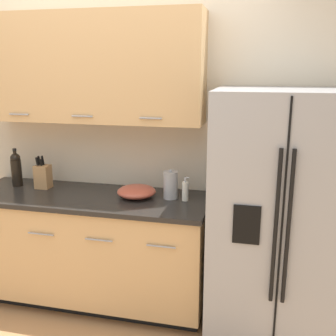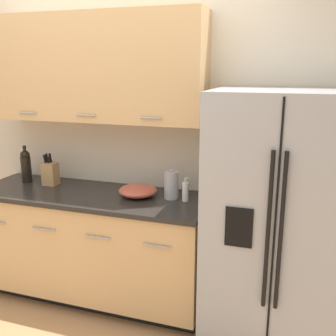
{
  "view_description": "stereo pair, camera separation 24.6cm",
  "coord_description": "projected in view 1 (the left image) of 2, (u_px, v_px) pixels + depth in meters",
  "views": [
    {
      "loc": [
        1.14,
        -1.66,
        1.84
      ],
      "look_at": [
        0.52,
        0.98,
        1.15
      ],
      "focal_mm": 42.0,
      "sensor_mm": 36.0,
      "label": 1
    },
    {
      "loc": [
        1.38,
        -1.6,
        1.84
      ],
      "look_at": [
        0.52,
        0.98,
        1.15
      ],
      "focal_mm": 42.0,
      "sensor_mm": 36.0,
      "label": 2
    }
  ],
  "objects": [
    {
      "name": "soap_dispenser",
      "position": [
        185.0,
        191.0,
        2.87
      ],
      "size": [
        0.05,
        0.05,
        0.18
      ],
      "color": "silver",
      "rests_on": "counter_unit"
    },
    {
      "name": "refrigerator",
      "position": [
        278.0,
        218.0,
        2.65
      ],
      "size": [
        0.89,
        0.77,
        1.71
      ],
      "color": "#9E9EA0",
      "rests_on": "ground_plane"
    },
    {
      "name": "wall_back",
      "position": [
        110.0,
        120.0,
        3.14
      ],
      "size": [
        10.0,
        0.39,
        2.6
      ],
      "color": "beige",
      "rests_on": "ground_plane"
    },
    {
      "name": "wine_bottle",
      "position": [
        16.0,
        169.0,
        3.21
      ],
      "size": [
        0.08,
        0.08,
        0.31
      ],
      "color": "black",
      "rests_on": "counter_unit"
    },
    {
      "name": "steel_canister",
      "position": [
        171.0,
        185.0,
        2.91
      ],
      "size": [
        0.11,
        0.11,
        0.22
      ],
      "color": "#A3A3A5",
      "rests_on": "counter_unit"
    },
    {
      "name": "knife_block",
      "position": [
        43.0,
        176.0,
        3.16
      ],
      "size": [
        0.11,
        0.1,
        0.27
      ],
      "color": "#A87A4C",
      "rests_on": "counter_unit"
    },
    {
      "name": "counter_unit",
      "position": [
        90.0,
        247.0,
        3.12
      ],
      "size": [
        1.87,
        0.64,
        0.9
      ],
      "color": "black",
      "rests_on": "ground_plane"
    },
    {
      "name": "mixing_bowl",
      "position": [
        137.0,
        191.0,
        2.95
      ],
      "size": [
        0.29,
        0.29,
        0.09
      ],
      "color": "#B24C38",
      "rests_on": "counter_unit"
    }
  ]
}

